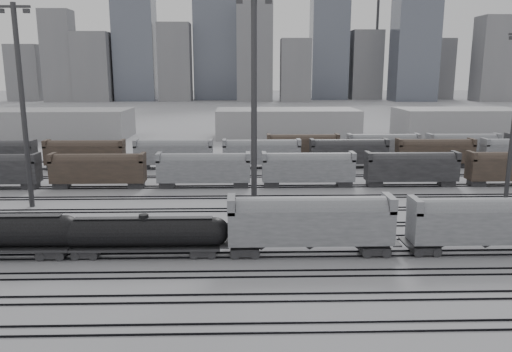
{
  "coord_description": "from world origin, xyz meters",
  "views": [
    {
      "loc": [
        -2.68,
        -47.52,
        18.57
      ],
      "look_at": [
        -0.8,
        21.65,
        4.0
      ],
      "focal_mm": 35.0,
      "sensor_mm": 36.0,
      "label": 1
    }
  ],
  "objects_px": {
    "hopper_car_a": "(310,220)",
    "hopper_car_b": "(488,220)",
    "tank_car_b": "(144,233)",
    "light_mast_c": "(254,106)"
  },
  "relations": [
    {
      "from": "hopper_car_a",
      "to": "hopper_car_b",
      "type": "bearing_deg",
      "value": 0.0
    },
    {
      "from": "tank_car_b",
      "to": "hopper_car_a",
      "type": "height_order",
      "value": "hopper_car_a"
    },
    {
      "from": "hopper_car_a",
      "to": "hopper_car_b",
      "type": "height_order",
      "value": "hopper_car_a"
    },
    {
      "from": "tank_car_b",
      "to": "light_mast_c",
      "type": "xyz_separation_m",
      "value": [
        11.37,
        10.28,
        12.06
      ]
    },
    {
      "from": "tank_car_b",
      "to": "hopper_car_b",
      "type": "bearing_deg",
      "value": 0.0
    },
    {
      "from": "hopper_car_a",
      "to": "hopper_car_b",
      "type": "relative_size",
      "value": 1.05
    },
    {
      "from": "hopper_car_b",
      "to": "light_mast_c",
      "type": "bearing_deg",
      "value": 156.65
    },
    {
      "from": "light_mast_c",
      "to": "hopper_car_a",
      "type": "bearing_deg",
      "value": -61.89
    },
    {
      "from": "hopper_car_a",
      "to": "hopper_car_b",
      "type": "xyz_separation_m",
      "value": [
        18.32,
        0.0,
        -0.17
      ]
    },
    {
      "from": "hopper_car_b",
      "to": "light_mast_c",
      "type": "xyz_separation_m",
      "value": [
        -23.81,
        10.28,
        10.98
      ]
    }
  ]
}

